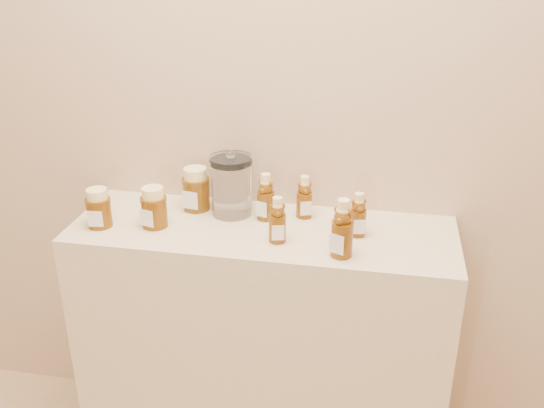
% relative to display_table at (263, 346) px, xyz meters
% --- Properties ---
extents(wall_back, '(3.50, 0.02, 2.70)m').
position_rel_display_table_xyz_m(wall_back, '(0.00, 0.20, 0.90)').
color(wall_back, tan).
rests_on(wall_back, ground).
extents(display_table, '(1.20, 0.40, 0.90)m').
position_rel_display_table_xyz_m(display_table, '(0.00, 0.00, 0.00)').
color(display_table, beige).
rests_on(display_table, ground).
extents(bear_bottle_back_left, '(0.08, 0.08, 0.17)m').
position_rel_display_table_xyz_m(bear_bottle_back_left, '(-0.00, 0.07, 0.54)').
color(bear_bottle_back_left, '#552C06').
rests_on(bear_bottle_back_left, display_table).
extents(bear_bottle_back_mid, '(0.07, 0.07, 0.16)m').
position_rel_display_table_xyz_m(bear_bottle_back_mid, '(0.12, 0.11, 0.53)').
color(bear_bottle_back_mid, '#552C06').
rests_on(bear_bottle_back_mid, display_table).
extents(bear_bottle_back_right, '(0.06, 0.06, 0.16)m').
position_rel_display_table_xyz_m(bear_bottle_back_right, '(0.29, 0.01, 0.53)').
color(bear_bottle_back_right, '#552C06').
rests_on(bear_bottle_back_right, display_table).
extents(bear_bottle_front_left, '(0.07, 0.07, 0.16)m').
position_rel_display_table_xyz_m(bear_bottle_front_left, '(0.06, -0.07, 0.53)').
color(bear_bottle_front_left, '#552C06').
rests_on(bear_bottle_front_left, display_table).
extents(bear_bottle_front_right, '(0.09, 0.09, 0.20)m').
position_rel_display_table_xyz_m(bear_bottle_front_right, '(0.26, -0.13, 0.55)').
color(bear_bottle_front_right, '#552C06').
rests_on(bear_bottle_front_right, display_table).
extents(honey_jar_left, '(0.09, 0.09, 0.12)m').
position_rel_display_table_xyz_m(honey_jar_left, '(-0.50, -0.08, 0.51)').
color(honey_jar_left, '#552C06').
rests_on(honey_jar_left, display_table).
extents(honey_jar_back, '(0.11, 0.11, 0.14)m').
position_rel_display_table_xyz_m(honey_jar_back, '(-0.24, 0.10, 0.52)').
color(honey_jar_back, '#552C06').
rests_on(honey_jar_back, display_table).
extents(honey_jar_front, '(0.10, 0.10, 0.13)m').
position_rel_display_table_xyz_m(honey_jar_front, '(-0.33, -0.04, 0.51)').
color(honey_jar_front, '#552C06').
rests_on(honey_jar_front, display_table).
extents(glass_canister, '(0.18, 0.18, 0.21)m').
position_rel_display_table_xyz_m(glass_canister, '(-0.12, 0.09, 0.56)').
color(glass_canister, white).
rests_on(glass_canister, display_table).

